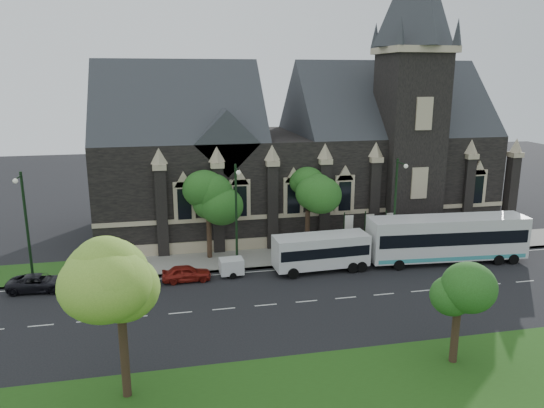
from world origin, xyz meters
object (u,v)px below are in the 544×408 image
object	(u,v)px
street_lamp_far	(26,223)
shuttle_bus	(321,250)
car_far_red	(186,273)
car_far_black	(39,283)
banner_flag_center	(368,228)
tour_coach	(447,238)
street_lamp_mid	(237,212)
banner_flag_right	(388,227)
tree_park_near	(124,276)
banner_flag_left	(347,230)
tree_walk_right	(310,190)
tree_park_east	(461,284)
street_lamp_near	(396,203)
tree_walk_left	(210,195)
box_trailer	(231,266)
sedan	(128,280)

from	to	relation	value
street_lamp_far	shuttle_bus	size ratio (longest dim) A/B	1.12
car_far_red	car_far_black	bearing A→B (deg)	87.26
banner_flag_center	tour_coach	xyz separation A→B (m)	(5.91, -3.54, -0.20)
street_lamp_mid	banner_flag_right	distance (m)	14.67
street_lamp_far	car_far_black	distance (m)	4.64
street_lamp_mid	street_lamp_far	bearing A→B (deg)	180.00
banner_flag_right	car_far_black	size ratio (longest dim) A/B	0.88
tree_park_near	car_far_red	distance (m)	15.94
banner_flag_right	street_lamp_mid	bearing A→B (deg)	-172.40
banner_flag_left	shuttle_bus	size ratio (longest dim) A/B	0.50
tree_walk_right	car_far_black	world-z (taller)	tree_walk_right
tree_walk_right	car_far_red	bearing A→B (deg)	-156.35
tree_park_east	banner_flag_right	distance (m)	18.91
tree_park_east	banner_flag_center	xyz separation A→B (m)	(2.11, 18.32, -2.24)
tour_coach	car_far_black	size ratio (longest dim) A/B	3.06
street_lamp_near	banner_flag_center	bearing A→B (deg)	131.93
street_lamp_mid	tour_coach	size ratio (longest dim) A/B	0.64
street_lamp_mid	banner_flag_left	size ratio (longest dim) A/B	2.25
shuttle_bus	tour_coach	bearing A→B (deg)	-3.92
banner_flag_center	tour_coach	distance (m)	6.89
tree_park_east	tree_walk_left	bearing A→B (deg)	120.87
box_trailer	tree_walk_right	bearing A→B (deg)	28.08
tree_walk_right	box_trailer	size ratio (longest dim) A/B	2.83
tree_park_east	banner_flag_left	distance (m)	18.46
street_lamp_far	car_far_black	bearing A→B (deg)	-54.70
box_trailer	car_far_red	bearing A→B (deg)	-177.68
tree_walk_left	box_trailer	bearing A→B (deg)	-76.21
car_far_black	car_far_red	bearing A→B (deg)	-87.14
tree_park_east	street_lamp_near	bearing A→B (deg)	76.89
box_trailer	sedan	bearing A→B (deg)	-176.09
street_lamp_mid	banner_flag_left	world-z (taller)	street_lamp_mid
street_lamp_far	shuttle_bus	world-z (taller)	street_lamp_far
box_trailer	sedan	size ratio (longest dim) A/B	0.67
tree_walk_right	banner_flag_center	bearing A→B (deg)	-18.64
tree_walk_left	banner_flag_left	size ratio (longest dim) A/B	1.91
shuttle_bus	banner_flag_right	bearing A→B (deg)	21.17
box_trailer	sedan	xyz separation A→B (m)	(-8.11, -0.96, -0.15)
tree_park_east	street_lamp_far	world-z (taller)	street_lamp_far
street_lamp_mid	shuttle_bus	bearing A→B (deg)	-11.29
tree_park_near	banner_flag_center	bearing A→B (deg)	41.54
tree_park_east	banner_flag_center	distance (m)	18.58
tree_walk_right	street_lamp_far	size ratio (longest dim) A/B	0.87
tree_park_east	car_far_black	distance (m)	30.04
shuttle_bus	car_far_black	size ratio (longest dim) A/B	1.76
sedan	car_far_black	bearing A→B (deg)	82.45
tree_walk_right	street_lamp_mid	world-z (taller)	street_lamp_mid
street_lamp_near	tree_walk_left	bearing A→B (deg)	167.13
banner_flag_center	box_trailer	xyz separation A→B (m)	(-12.93, -2.99, -1.56)
banner_flag_center	car_far_black	size ratio (longest dim) A/B	0.88
tree_park_east	street_lamp_mid	bearing A→B (deg)	121.79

